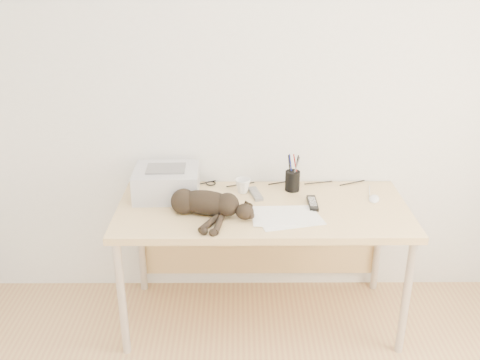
{
  "coord_description": "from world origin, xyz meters",
  "views": [
    {
      "loc": [
        -0.14,
        -1.25,
        2.04
      ],
      "look_at": [
        -0.13,
        1.34,
        0.92
      ],
      "focal_mm": 40.0,
      "sensor_mm": 36.0,
      "label": 1
    }
  ],
  "objects_px": {
    "pen_cup": "(292,180)",
    "mouse": "(374,197)",
    "cat": "(203,204)",
    "mug": "(243,186)",
    "desk": "(262,221)",
    "printer": "(167,182)"
  },
  "relations": [
    {
      "from": "cat",
      "to": "mug",
      "type": "height_order",
      "value": "cat"
    },
    {
      "from": "mouse",
      "to": "cat",
      "type": "bearing_deg",
      "value": -151.96
    },
    {
      "from": "desk",
      "to": "cat",
      "type": "xyz_separation_m",
      "value": [
        -0.32,
        -0.17,
        0.19
      ]
    },
    {
      "from": "desk",
      "to": "cat",
      "type": "height_order",
      "value": "cat"
    },
    {
      "from": "mug",
      "to": "mouse",
      "type": "bearing_deg",
      "value": -7.96
    },
    {
      "from": "desk",
      "to": "mug",
      "type": "xyz_separation_m",
      "value": [
        -0.11,
        0.11,
        0.17
      ]
    },
    {
      "from": "cat",
      "to": "mug",
      "type": "bearing_deg",
      "value": 69.22
    },
    {
      "from": "mouse",
      "to": "printer",
      "type": "bearing_deg",
      "value": -165.56
    },
    {
      "from": "pen_cup",
      "to": "mouse",
      "type": "relative_size",
      "value": 2.18
    },
    {
      "from": "printer",
      "to": "cat",
      "type": "bearing_deg",
      "value": -47.18
    },
    {
      "from": "cat",
      "to": "pen_cup",
      "type": "bearing_deg",
      "value": 48.08
    },
    {
      "from": "pen_cup",
      "to": "mouse",
      "type": "bearing_deg",
      "value": -16.63
    },
    {
      "from": "mug",
      "to": "mouse",
      "type": "relative_size",
      "value": 0.89
    },
    {
      "from": "desk",
      "to": "cat",
      "type": "distance_m",
      "value": 0.41
    },
    {
      "from": "printer",
      "to": "mouse",
      "type": "relative_size",
      "value": 3.68
    },
    {
      "from": "desk",
      "to": "mug",
      "type": "bearing_deg",
      "value": 135.53
    },
    {
      "from": "mug",
      "to": "mouse",
      "type": "distance_m",
      "value": 0.75
    },
    {
      "from": "cat",
      "to": "mouse",
      "type": "relative_size",
      "value": 5.92
    },
    {
      "from": "cat",
      "to": "pen_cup",
      "type": "xyz_separation_m",
      "value": [
        0.5,
        0.31,
        -0.0
      ]
    },
    {
      "from": "printer",
      "to": "mouse",
      "type": "xyz_separation_m",
      "value": [
        1.18,
        -0.06,
        -0.07
      ]
    },
    {
      "from": "cat",
      "to": "mug",
      "type": "xyz_separation_m",
      "value": [
        0.21,
        0.28,
        -0.02
      ]
    },
    {
      "from": "desk",
      "to": "mouse",
      "type": "relative_size",
      "value": 15.86
    }
  ]
}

